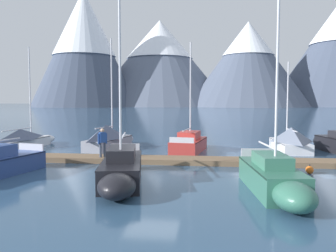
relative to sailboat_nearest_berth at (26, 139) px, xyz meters
name	(u,v)px	position (x,y,z in m)	size (l,w,h in m)	color
ground_plane	(152,177)	(11.32, -8.85, -0.71)	(700.00, 700.00, 0.00)	#2D4C6B
mountain_west_summit	(84,45)	(-57.53, 165.74, 33.88)	(58.96, 58.96, 64.58)	#424C60
mountain_central_massif	(160,61)	(-19.42, 195.65, 27.36)	(88.65, 88.65, 53.54)	slate
mountain_shoulder_ridge	(248,63)	(33.56, 180.59, 24.24)	(69.59, 69.59, 48.05)	#4C566B
dock	(164,160)	(11.32, -4.85, -0.57)	(25.99, 2.08, 0.30)	brown
sailboat_nearest_berth	(26,139)	(0.00, 0.00, 0.00)	(1.88, 6.92, 7.73)	silver
sailboat_mid_dock_port	(109,137)	(6.39, 0.67, 0.14)	(2.64, 6.65, 8.30)	#93939E
sailboat_mid_dock_starboard	(121,169)	(10.21, -10.22, -0.09)	(2.84, 7.04, 9.27)	black
sailboat_far_berth	(190,143)	(12.54, 0.14, -0.14)	(2.49, 5.60, 7.74)	#B2332D
sailboat_outer_slip	(275,178)	(16.55, -11.19, -0.08)	(2.21, 6.32, 9.41)	#336B56
sailboat_end_of_dock	(290,140)	(19.65, 1.07, 0.09)	(2.31, 5.93, 6.45)	white
person_on_dock	(102,141)	(7.73, -5.15, 0.55)	(0.46, 0.43, 1.69)	#384256
mooring_buoy_channel_marker	(310,170)	(18.95, -7.01, -0.52)	(0.39, 0.39, 0.47)	orange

